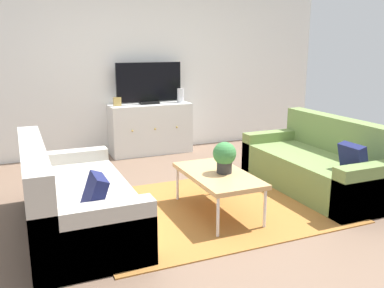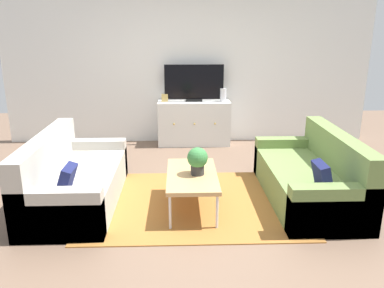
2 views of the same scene
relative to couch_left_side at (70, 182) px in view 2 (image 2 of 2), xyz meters
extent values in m
plane|color=brown|center=(1.44, 0.10, -0.27)|extent=(10.00, 10.00, 0.00)
cube|color=white|center=(1.44, 2.65, 1.08)|extent=(6.40, 0.12, 2.70)
cube|color=#9E662D|center=(1.44, -0.05, -0.26)|extent=(2.50, 1.90, 0.01)
cube|color=#B2ADA3|center=(0.09, 0.00, -0.06)|extent=(0.90, 1.87, 0.41)
cube|color=#B2ADA3|center=(-0.26, 0.00, 0.14)|extent=(0.20, 1.87, 0.82)
cube|color=#B2ADA3|center=(0.09, 0.85, 0.00)|extent=(0.90, 0.18, 0.53)
cube|color=#B2ADA3|center=(0.09, -0.84, 0.00)|extent=(0.90, 0.18, 0.53)
cube|color=#191E4C|center=(0.14, -0.60, 0.26)|extent=(0.19, 0.30, 0.32)
cube|color=olive|center=(2.79, 0.00, -0.06)|extent=(0.90, 1.87, 0.41)
cube|color=olive|center=(3.14, 0.00, 0.14)|extent=(0.20, 1.87, 0.82)
cube|color=olive|center=(2.79, 0.85, 0.00)|extent=(0.90, 0.18, 0.53)
cube|color=olive|center=(2.79, -0.84, 0.00)|extent=(0.90, 0.18, 0.53)
cube|color=#191E4C|center=(2.74, -0.60, 0.26)|extent=(0.17, 0.30, 0.32)
cube|color=tan|center=(1.42, -0.19, 0.13)|extent=(0.56, 1.05, 0.04)
cylinder|color=silver|center=(1.18, -0.67, -0.08)|extent=(0.03, 0.03, 0.38)
cylinder|color=silver|center=(1.66, -0.67, -0.08)|extent=(0.03, 0.03, 0.38)
cylinder|color=silver|center=(1.18, 0.30, -0.08)|extent=(0.03, 0.03, 0.38)
cylinder|color=silver|center=(1.66, 0.30, -0.08)|extent=(0.03, 0.03, 0.38)
cylinder|color=#2D2D2D|center=(1.48, -0.21, 0.21)|extent=(0.15, 0.15, 0.11)
sphere|color=#387A3D|center=(1.48, -0.21, 0.35)|extent=(0.23, 0.23, 0.23)
cube|color=silver|center=(1.54, 2.37, 0.12)|extent=(1.25, 0.44, 0.77)
sphere|color=#B79338|center=(1.19, 2.14, 0.15)|extent=(0.03, 0.03, 0.03)
sphere|color=#B79338|center=(1.54, 2.14, 0.15)|extent=(0.03, 0.03, 0.03)
sphere|color=#B79338|center=(1.89, 2.14, 0.15)|extent=(0.03, 0.03, 0.03)
cube|color=black|center=(1.54, 2.39, 0.52)|extent=(0.28, 0.16, 0.04)
cube|color=black|center=(1.54, 2.39, 0.83)|extent=(1.01, 0.04, 0.59)
cylinder|color=silver|center=(2.04, 2.37, 0.61)|extent=(0.11, 0.11, 0.22)
cube|color=tan|center=(1.03, 2.37, 0.57)|extent=(0.11, 0.07, 0.13)
camera|label=1|loc=(-0.36, -3.66, 1.38)|focal=38.75mm
camera|label=2|loc=(1.28, -4.25, 1.73)|focal=36.30mm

